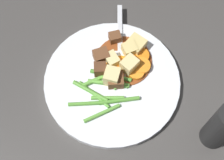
{
  "coord_description": "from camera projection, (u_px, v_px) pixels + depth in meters",
  "views": [
    {
      "loc": [
        -0.21,
        -0.16,
        0.6
      ],
      "look_at": [
        0.0,
        0.0,
        0.02
      ],
      "focal_mm": 52.54,
      "sensor_mm": 36.0,
      "label": 1
    }
  ],
  "objects": [
    {
      "name": "green_bean_1",
      "position": [
        111.0,
        75.0,
        0.64
      ],
      "size": [
        0.04,
        0.08,
        0.01
      ],
      "primitive_type": "cylinder",
      "rotation": [
        0.0,
        1.57,
        5.1
      ],
      "color": "#4C8E33",
      "rests_on": "dinner_plate"
    },
    {
      "name": "carrot_slice_4",
      "position": [
        140.0,
        56.0,
        0.66
      ],
      "size": [
        0.04,
        0.04,
        0.01
      ],
      "primitive_type": "cylinder",
      "rotation": [
        0.0,
        0.0,
        3.34
      ],
      "color": "orange",
      "rests_on": "dinner_plate"
    },
    {
      "name": "green_bean_9",
      "position": [
        100.0,
        78.0,
        0.64
      ],
      "size": [
        0.07,
        0.04,
        0.01
      ],
      "primitive_type": "cylinder",
      "rotation": [
        0.0,
        1.57,
        5.82
      ],
      "color": "#66AD42",
      "rests_on": "dinner_plate"
    },
    {
      "name": "meat_chunk_2",
      "position": [
        117.0,
        79.0,
        0.63
      ],
      "size": [
        0.04,
        0.04,
        0.02
      ],
      "primitive_type": "cube",
      "rotation": [
        0.0,
        0.0,
        3.85
      ],
      "color": "brown",
      "rests_on": "dinner_plate"
    },
    {
      "name": "meat_chunk_0",
      "position": [
        101.0,
        56.0,
        0.65
      ],
      "size": [
        0.04,
        0.04,
        0.02
      ],
      "primitive_type": "cube",
      "rotation": [
        0.0,
        0.0,
        2.56
      ],
      "color": "brown",
      "rests_on": "dinner_plate"
    },
    {
      "name": "potato_chunk_4",
      "position": [
        112.0,
        60.0,
        0.65
      ],
      "size": [
        0.03,
        0.04,
        0.02
      ],
      "primitive_type": "cube",
      "rotation": [
        0.0,
        0.0,
        2.73
      ],
      "color": "#EAD68C",
      "rests_on": "dinner_plate"
    },
    {
      "name": "meat_chunk_3",
      "position": [
        115.0,
        38.0,
        0.67
      ],
      "size": [
        0.03,
        0.03,
        0.02
      ],
      "primitive_type": "cube",
      "rotation": [
        0.0,
        0.0,
        5.63
      ],
      "color": "brown",
      "rests_on": "dinner_plate"
    },
    {
      "name": "carrot_slice_2",
      "position": [
        111.0,
        70.0,
        0.65
      ],
      "size": [
        0.04,
        0.04,
        0.01
      ],
      "primitive_type": "cylinder",
      "rotation": [
        0.0,
        0.0,
        1.98
      ],
      "color": "orange",
      "rests_on": "dinner_plate"
    },
    {
      "name": "green_bean_10",
      "position": [
        118.0,
        79.0,
        0.64
      ],
      "size": [
        0.01,
        0.05,
        0.01
      ],
      "primitive_type": "cylinder",
      "rotation": [
        0.0,
        1.57,
        4.65
      ],
      "color": "#599E38",
      "rests_on": "dinner_plate"
    },
    {
      "name": "ground_plane",
      "position": [
        112.0,
        83.0,
        0.66
      ],
      "size": [
        3.0,
        3.0,
        0.0
      ],
      "primitive_type": "plane",
      "color": "#423F3D"
    },
    {
      "name": "green_bean_6",
      "position": [
        90.0,
        91.0,
        0.63
      ],
      "size": [
        0.02,
        0.08,
        0.01
      ],
      "primitive_type": "cylinder",
      "rotation": [
        0.0,
        1.57,
        4.83
      ],
      "color": "#599E38",
      "rests_on": "dinner_plate"
    },
    {
      "name": "carrot_slice_1",
      "position": [
        141.0,
        66.0,
        0.65
      ],
      "size": [
        0.05,
        0.05,
        0.01
      ],
      "primitive_type": "cylinder",
      "rotation": [
        0.0,
        0.0,
        1.97
      ],
      "color": "orange",
      "rests_on": "dinner_plate"
    },
    {
      "name": "green_bean_3",
      "position": [
        110.0,
        84.0,
        0.63
      ],
      "size": [
        0.05,
        0.07,
        0.01
      ],
      "primitive_type": "cylinder",
      "rotation": [
        0.0,
        1.57,
        5.23
      ],
      "color": "#66AD42",
      "rests_on": "dinner_plate"
    },
    {
      "name": "meat_chunk_1",
      "position": [
        101.0,
        68.0,
        0.64
      ],
      "size": [
        0.03,
        0.03,
        0.02
      ],
      "primitive_type": "cube",
      "rotation": [
        0.0,
        0.0,
        2.26
      ],
      "color": "#56331E",
      "rests_on": "dinner_plate"
    },
    {
      "name": "green_bean_8",
      "position": [
        94.0,
        94.0,
        0.63
      ],
      "size": [
        0.01,
        0.08,
        0.01
      ],
      "primitive_type": "cylinder",
      "rotation": [
        0.0,
        1.57,
        4.63
      ],
      "color": "#599E38",
      "rests_on": "dinner_plate"
    },
    {
      "name": "green_bean_5",
      "position": [
        108.0,
        98.0,
        0.62
      ],
      "size": [
        0.04,
        0.05,
        0.01
      ],
      "primitive_type": "cylinder",
      "rotation": [
        0.0,
        1.57,
        5.36
      ],
      "color": "#66AD42",
      "rests_on": "dinner_plate"
    },
    {
      "name": "green_bean_7",
      "position": [
        105.0,
        76.0,
        0.64
      ],
      "size": [
        0.03,
        0.07,
        0.01
      ],
      "primitive_type": "cylinder",
      "rotation": [
        0.0,
        1.57,
        4.37
      ],
      "color": "#66AD42",
      "rests_on": "dinner_plate"
    },
    {
      "name": "stew_sauce",
      "position": [
        124.0,
        61.0,
        0.66
      ],
      "size": [
        0.11,
        0.11,
        0.0
      ],
      "primitive_type": "cylinder",
      "color": "brown",
      "rests_on": "dinner_plate"
    },
    {
      "name": "green_bean_4",
      "position": [
        102.0,
        113.0,
        0.61
      ],
      "size": [
        0.07,
        0.04,
        0.01
      ],
      "primitive_type": "cylinder",
      "rotation": [
        0.0,
        1.57,
        5.81
      ],
      "color": "#66AD42",
      "rests_on": "dinner_plate"
    },
    {
      "name": "potato_chunk_1",
      "position": [
        129.0,
        65.0,
        0.64
      ],
      "size": [
        0.03,
        0.03,
        0.03
      ],
      "primitive_type": "cube",
      "rotation": [
        0.0,
        0.0,
        1.46
      ],
      "color": "#EAD68C",
      "rests_on": "dinner_plate"
    },
    {
      "name": "carrot_slice_0",
      "position": [
        121.0,
        63.0,
        0.65
      ],
      "size": [
        0.04,
        0.04,
        0.01
      ],
      "primitive_type": "cylinder",
      "rotation": [
        0.0,
        0.0,
        4.98
      ],
      "color": "orange",
      "rests_on": "dinner_plate"
    },
    {
      "name": "carrot_slice_3",
      "position": [
        136.0,
        72.0,
        0.64
      ],
      "size": [
        0.04,
        0.04,
        0.01
      ],
      "primitive_type": "cylinder",
      "rotation": [
        0.0,
        0.0,
        0.96
      ],
      "color": "orange",
      "rests_on": "dinner_plate"
    },
    {
      "name": "fork",
      "position": [
        120.0,
        42.0,
        0.68
      ],
      "size": [
        0.15,
        0.12,
        0.0
      ],
      "color": "silver",
      "rests_on": "dinner_plate"
    },
    {
      "name": "dinner_plate",
      "position": [
        112.0,
        82.0,
        0.65
      ],
      "size": [
        0.27,
        0.27,
        0.02
      ],
      "primitive_type": "cylinder",
      "color": "white",
      "rests_on": "ground_plane"
    },
    {
      "name": "potato_chunk_2",
      "position": [
        109.0,
        77.0,
        0.63
      ],
      "size": [
        0.04,
        0.04,
        0.03
      ],
      "primitive_type": "cube",
      "rotation": [
        0.0,
        0.0,
        5.1
      ],
      "color": "#EAD68C",
      "rests_on": "dinner_plate"
    },
    {
      "name": "potato_chunk_0",
      "position": [
        136.0,
        45.0,
        0.66
      ],
      "size": [
        0.03,
        0.03,
        0.02
      ],
      "primitive_type": "cube",
      "rotation": [
        0.0,
        0.0,
        6.27
      ],
      "color": "#E5CC7A",
      "rests_on": "dinner_plate"
    },
    {
      "name": "potato_chunk_3",
      "position": [
        130.0,
        50.0,
        0.66
      ],
      "size": [
        0.04,
        0.04,
        0.03
      ],
      "primitive_type": "cube",
      "rotation": [
        0.0,
        0.0,
        4.19
      ],
      "color": "#E5CC7A",
      "rests_on": "dinner_plate"
    },
    {
      "name": "green_bean_2",
      "position": [
        119.0,
        100.0,
        0.62
      ],
      "size": [
        0.06,
        0.06,
        0.01
      ],
      "primitive_type": "cylinder",
      "rotation": [
        0.0,
        1.57,
        5.5
      ],
      "color": "#599E38",
      "rests_on": "dinner_plate"
    },
    {
      "name": "green_bean_0",
      "position": [
        87.0,
        103.0,
        0.62
      ],
      "size": [
        0.05,
        0.06,
        0.01
      ],
      "primitive_type": "cylinder",
      "rotation": [
        0.0,
        1.57,
        5.41
      ],
      "color": "#599E38",
      "rests_on": "dinner_plate"
    },
    {
      "name": "pepper_mill",
      "position": [
        222.0,
        127.0,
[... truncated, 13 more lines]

